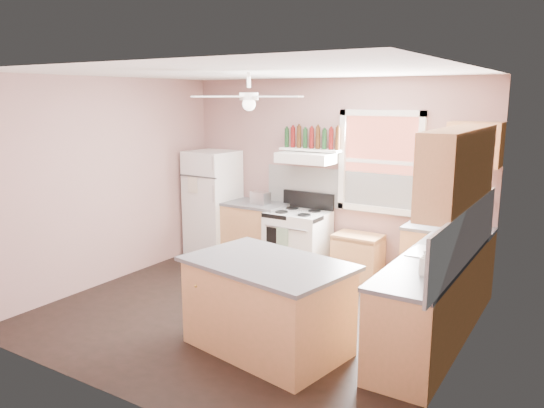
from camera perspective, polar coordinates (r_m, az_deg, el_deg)
The scene contains 32 objects.
floor at distance 6.21m, azimuth -2.30°, elevation -11.75°, with size 4.50×4.50×0.00m, color black.
ceiling at distance 5.71m, azimuth -2.52°, elevation 13.99°, with size 4.50×4.50×0.00m, color white.
wall_back at distance 7.55m, azimuth 6.31°, elevation 3.05°, with size 4.50×0.05×2.70m, color #936C67.
wall_right at distance 4.93m, azimuth 20.03°, elevation -2.13°, with size 0.05×4.00×2.70m, color #936C67.
wall_left at distance 7.32m, azimuth -17.28°, elevation 2.34°, with size 0.05×4.00×2.70m, color #936C67.
backsplash_back at distance 7.36m, azimuth 9.30°, elevation 1.36°, with size 2.90×0.03×0.55m, color white.
backsplash_right at distance 5.26m, azimuth 20.17°, elevation -3.26°, with size 0.03×2.60×0.55m, color white.
window_view at distance 7.18m, azimuth 11.62°, elevation 4.47°, with size 1.00×0.02×1.20m, color brown.
window_frame at distance 7.16m, azimuth 11.54°, elevation 4.45°, with size 1.16×0.07×1.36m, color white.
refrigerator at distance 8.30m, azimuth -6.37°, elevation 0.07°, with size 0.69×0.67×1.63m, color white.
base_cabinet_left at distance 7.97m, azimuth -1.75°, elevation -3.19°, with size 0.90×0.60×0.86m, color tan.
counter_left at distance 7.87m, azimuth -1.77°, elevation -0.02°, with size 0.92×0.62×0.04m, color #505053.
toaster at distance 7.77m, azimuth -1.27°, elevation 0.67°, with size 0.28×0.16×0.18m, color silver.
stove at distance 7.54m, azimuth 2.78°, elevation -4.06°, with size 0.81×0.64×0.86m, color white.
range_hood at distance 7.37m, azimuth 3.81°, elevation 5.01°, with size 0.78×0.50×0.14m, color white.
bottle_shelf at distance 7.47m, azimuth 4.26°, elevation 5.86°, with size 0.90×0.26×0.03m, color white.
cart at distance 7.30m, azimuth 9.20°, elevation -5.66°, with size 0.63×0.42×0.63m, color tan.
base_cabinet_corner at distance 6.88m, azimuth 18.24°, elevation -6.18°, with size 1.00×0.60×0.86m, color tan.
base_cabinet_right at distance 5.55m, azimuth 16.71°, elevation -10.37°, with size 0.60×2.20×0.86m, color tan.
counter_corner at distance 6.76m, azimuth 18.48°, elevation -2.54°, with size 1.02×0.62×0.04m, color #505053.
counter_right at distance 5.40m, azimuth 16.88°, elevation -5.92°, with size 0.62×2.22×0.04m, color #505053.
sink at distance 5.59m, azimuth 17.44°, elevation -5.23°, with size 0.55×0.45×0.03m, color silver.
faucet at distance 5.53m, azimuth 19.09°, elevation -4.69°, with size 0.03×0.03×0.14m, color silver.
upper_cabinet_right at distance 5.37m, azimuth 19.45°, elevation 3.67°, with size 0.33×1.80×0.76m, color tan.
upper_cabinet_corner at distance 6.68m, azimuth 20.98°, elevation 6.02°, with size 0.60×0.33×0.52m, color tan.
paper_towel at distance 6.78m, azimuth 21.63°, elevation 0.47°, with size 0.12×0.12×0.26m, color white.
island at distance 5.27m, azimuth -0.48°, elevation -11.06°, with size 1.47×0.93×0.86m, color tan.
island_top at distance 5.11m, azimuth -0.49°, elevation -6.40°, with size 1.56×1.02×0.04m, color #505053.
ceiling_fan_hub at distance 5.71m, azimuth -2.50°, elevation 11.48°, with size 0.20×0.20×0.08m, color white.
soap_bottle at distance 4.86m, azimuth 16.01°, elevation -6.15°, with size 0.09×0.09×0.23m, color silver.
red_caddy at distance 6.24m, azimuth 18.76°, elevation -3.05°, with size 0.18×0.12×0.10m, color red.
wine_bottles at distance 7.45m, azimuth 4.31°, elevation 7.08°, with size 0.86×0.06×0.31m.
Camera 1 is at (3.23, -4.71, 2.45)m, focal length 35.00 mm.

